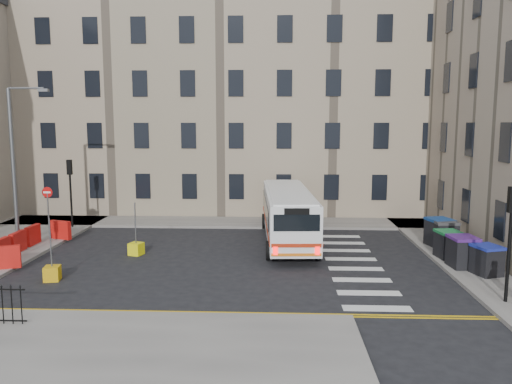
# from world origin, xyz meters

# --- Properties ---
(ground) EXTENTS (120.00, 120.00, 0.00)m
(ground) POSITION_xyz_m (0.00, 0.00, 0.00)
(ground) COLOR black
(ground) RESTS_ON ground
(pavement_north) EXTENTS (36.00, 3.20, 0.15)m
(pavement_north) POSITION_xyz_m (-6.00, 8.60, 0.07)
(pavement_north) COLOR slate
(pavement_north) RESTS_ON ground
(pavement_east) EXTENTS (2.40, 26.00, 0.15)m
(pavement_east) POSITION_xyz_m (9.00, 4.00, 0.07)
(pavement_east) COLOR slate
(pavement_east) RESTS_ON ground
(pavement_sw) EXTENTS (20.00, 6.00, 0.15)m
(pavement_sw) POSITION_xyz_m (-7.00, -10.00, 0.07)
(pavement_sw) COLOR slate
(pavement_sw) RESTS_ON ground
(terrace_north) EXTENTS (38.30, 10.80, 17.20)m
(terrace_north) POSITION_xyz_m (-7.00, 15.50, 8.62)
(terrace_north) COLOR gray
(terrace_north) RESTS_ON ground
(traffic_light_east) EXTENTS (0.28, 0.22, 4.10)m
(traffic_light_east) POSITION_xyz_m (8.60, -5.50, 2.87)
(traffic_light_east) COLOR black
(traffic_light_east) RESTS_ON pavement_east
(traffic_light_nw) EXTENTS (0.28, 0.22, 4.10)m
(traffic_light_nw) POSITION_xyz_m (-12.00, 6.50, 2.87)
(traffic_light_nw) COLOR black
(traffic_light_nw) RESTS_ON pavement_west
(streetlamp) EXTENTS (0.50, 0.22, 8.14)m
(streetlamp) POSITION_xyz_m (-13.00, 2.00, 4.34)
(streetlamp) COLOR #595B5E
(streetlamp) RESTS_ON pavement_west
(no_entry_north) EXTENTS (0.60, 0.08, 3.00)m
(no_entry_north) POSITION_xyz_m (-12.50, 4.50, 2.08)
(no_entry_north) COLOR #595B5E
(no_entry_north) RESTS_ON pavement_west
(roadworks_barriers) EXTENTS (1.66, 6.26, 1.00)m
(roadworks_barriers) POSITION_xyz_m (-11.84, 0.50, 0.65)
(roadworks_barriers) COLOR red
(roadworks_barriers) RESTS_ON pavement_west
(bus) EXTENTS (3.03, 10.40, 2.78)m
(bus) POSITION_xyz_m (1.06, 3.76, 1.61)
(bus) COLOR silver
(bus) RESTS_ON ground
(wheelie_bin_a) EXTENTS (1.26, 1.36, 1.24)m
(wheelie_bin_a) POSITION_xyz_m (9.22, -2.29, 0.78)
(wheelie_bin_a) COLOR black
(wheelie_bin_a) RESTS_ON pavement_east
(wheelie_bin_b) EXTENTS (1.19, 1.34, 1.37)m
(wheelie_bin_b) POSITION_xyz_m (8.61, -1.22, 0.84)
(wheelie_bin_b) COLOR black
(wheelie_bin_b) RESTS_ON pavement_east
(wheelie_bin_c) EXTENTS (1.15, 1.28, 1.28)m
(wheelie_bin_c) POSITION_xyz_m (8.52, 0.34, 0.79)
(wheelie_bin_c) COLOR black
(wheelie_bin_c) RESTS_ON pavement_east
(wheelie_bin_d) EXTENTS (1.13, 1.29, 1.41)m
(wheelie_bin_d) POSITION_xyz_m (8.93, 2.16, 0.86)
(wheelie_bin_d) COLOR black
(wheelie_bin_d) RESTS_ON pavement_east
(wheelie_bin_e) EXTENTS (1.40, 1.52, 1.42)m
(wheelie_bin_e) POSITION_xyz_m (8.84, 2.65, 0.87)
(wheelie_bin_e) COLOR black
(wheelie_bin_e) RESTS_ON pavement_east
(bollard_yellow) EXTENTS (0.75, 0.75, 0.60)m
(bollard_yellow) POSITION_xyz_m (-6.42, 0.74, 0.30)
(bollard_yellow) COLOR yellow
(bollard_yellow) RESTS_ON ground
(bollard_chevron) EXTENTS (0.70, 0.70, 0.60)m
(bollard_chevron) POSITION_xyz_m (-8.72, -3.41, 0.30)
(bollard_chevron) COLOR #CD9A0C
(bollard_chevron) RESTS_ON ground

